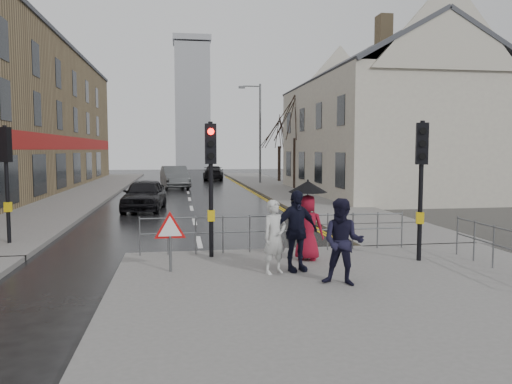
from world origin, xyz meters
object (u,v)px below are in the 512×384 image
object	(u,v)px
pedestrian_a	(275,237)
pedestrian_with_umbrella	(308,216)
car_parked	(144,195)
car_mid	(175,177)
pedestrian_d	(296,231)
pedestrian_b	(343,242)

from	to	relation	value
pedestrian_a	pedestrian_with_umbrella	size ratio (longest dim) A/B	0.83
car_parked	car_mid	xyz separation A→B (m)	(1.31, 13.39, 0.08)
pedestrian_with_umbrella	car_parked	world-z (taller)	pedestrian_with_umbrella
pedestrian_d	pedestrian_b	bearing A→B (deg)	-76.22
pedestrian_b	pedestrian_d	xyz separation A→B (m)	(-0.66, 1.27, 0.04)
pedestrian_b	pedestrian_with_umbrella	size ratio (longest dim) A/B	0.89
pedestrian_with_umbrella	car_mid	distance (m)	25.67
pedestrian_with_umbrella	car_parked	xyz separation A→B (m)	(-4.71, 12.05, -0.49)
pedestrian_d	car_mid	distance (m)	26.63
pedestrian_a	car_parked	size ratio (longest dim) A/B	0.37
pedestrian_a	pedestrian_d	xyz separation A→B (m)	(0.50, 0.15, 0.10)
pedestrian_b	pedestrian_with_umbrella	world-z (taller)	pedestrian_with_umbrella
pedestrian_a	pedestrian_b	world-z (taller)	pedestrian_b
pedestrian_b	car_parked	xyz separation A→B (m)	(-4.83, 14.36, -0.27)
pedestrian_with_umbrella	car_mid	bearing A→B (deg)	97.60
pedestrian_d	car_parked	xyz separation A→B (m)	(-4.16, 13.09, -0.31)
pedestrian_b	car_mid	distance (m)	27.98
pedestrian_b	car_mid	xyz separation A→B (m)	(-3.52, 27.75, -0.19)
pedestrian_d	car_mid	size ratio (longest dim) A/B	0.37
pedestrian_a	pedestrian_with_umbrella	world-z (taller)	pedestrian_with_umbrella
pedestrian_a	car_mid	distance (m)	26.73
car_parked	car_mid	distance (m)	13.45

